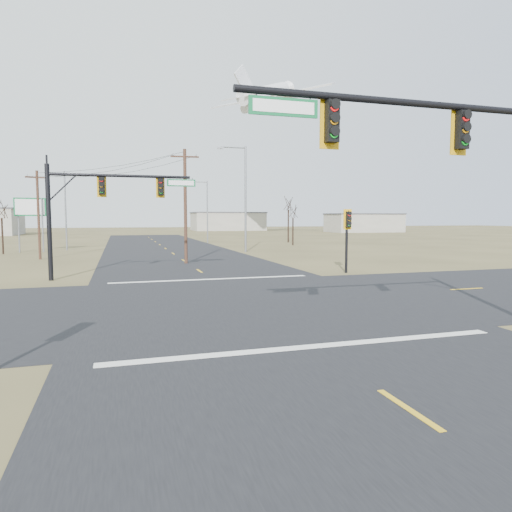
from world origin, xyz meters
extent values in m
plane|color=olive|center=(0.00, 0.00, 0.00)|extent=(320.00, 320.00, 0.00)
cube|color=black|center=(0.00, 0.00, 0.01)|extent=(160.00, 14.00, 0.02)
cube|color=black|center=(0.00, 0.00, 0.01)|extent=(14.00, 160.00, 0.02)
cube|color=silver|center=(0.00, -7.50, 0.03)|extent=(12.00, 0.40, 0.01)
cube|color=silver|center=(0.00, 7.50, 0.03)|extent=(12.00, 0.40, 0.01)
cylinder|color=black|center=(2.67, -8.57, 6.79)|extent=(10.56, 0.19, 0.19)
cube|color=#0D6031|center=(-1.35, -8.57, 6.44)|extent=(1.80, 0.05, 0.45)
cylinder|color=black|center=(-9.25, 9.94, 3.44)|extent=(0.27, 0.27, 6.87)
cylinder|color=black|center=(-5.07, 9.94, 6.27)|extent=(8.34, 0.18, 0.18)
cube|color=#0D6031|center=(-1.45, 9.94, 5.92)|extent=(1.80, 0.05, 0.45)
cylinder|color=black|center=(9.34, 8.19, 2.07)|extent=(0.18, 0.18, 4.14)
cylinder|color=#432A1D|center=(-0.14, 17.55, 4.58)|extent=(0.26, 0.26, 9.17)
cube|color=#432A1D|center=(-0.14, 17.55, 8.57)|extent=(2.24, 0.28, 0.12)
cylinder|color=#432A1D|center=(-12.11, 25.04, 3.93)|extent=(0.23, 0.23, 7.85)
cube|color=#432A1D|center=(-12.11, 25.04, 7.25)|extent=(1.88, 0.65, 0.12)
cylinder|color=gray|center=(-15.52, 34.43, 2.92)|extent=(0.16, 0.16, 5.83)
cylinder|color=gray|center=(-13.19, 34.43, 2.92)|extent=(0.16, 0.16, 5.83)
cube|color=#0D6031|center=(-14.36, 34.43, 4.86)|extent=(3.07, 0.64, 1.94)
cylinder|color=gray|center=(7.84, 28.30, 5.66)|extent=(0.23, 0.23, 11.33)
cylinder|color=gray|center=(6.48, 28.30, 11.13)|extent=(2.72, 0.14, 0.14)
cube|color=gray|center=(5.13, 28.30, 11.03)|extent=(0.65, 0.35, 0.20)
cylinder|color=gray|center=(7.17, 46.94, 4.54)|extent=(0.18, 0.18, 9.07)
cylinder|color=gray|center=(6.09, 46.94, 8.87)|extent=(2.18, 0.11, 0.11)
cube|color=gray|center=(5.00, 46.94, 8.77)|extent=(0.50, 0.23, 0.16)
cylinder|color=gray|center=(-11.05, 36.60, 4.47)|extent=(0.18, 0.18, 8.95)
cylinder|color=gray|center=(-9.98, 36.60, 8.75)|extent=(2.15, 0.11, 0.11)
cube|color=gray|center=(-8.91, 36.60, 8.65)|extent=(0.53, 0.33, 0.16)
cylinder|color=black|center=(-16.69, 32.53, 1.85)|extent=(0.18, 0.18, 3.70)
cylinder|color=black|center=(17.14, 38.02, 1.85)|extent=(0.19, 0.19, 3.70)
cylinder|color=black|center=(19.08, 44.88, 2.42)|extent=(0.21, 0.21, 4.84)
cube|color=#AAA597|center=(25.00, 110.00, 2.50)|extent=(20.00, 12.00, 5.00)
cube|color=#AAA597|center=(55.00, 85.00, 2.25)|extent=(18.00, 10.00, 4.50)
cylinder|color=silver|center=(23.55, 68.63, 28.22)|extent=(7.33, 6.48, 12.03)
camera|label=1|loc=(-5.30, -19.35, 3.74)|focal=32.00mm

